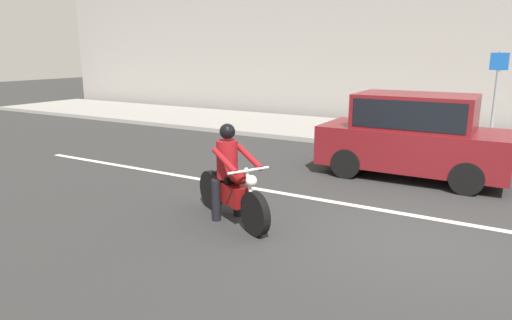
{
  "coord_description": "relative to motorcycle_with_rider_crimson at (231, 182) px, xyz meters",
  "views": [
    {
      "loc": [
        1.2,
        -6.6,
        2.66
      ],
      "look_at": [
        -2.49,
        -0.24,
        0.91
      ],
      "focal_mm": 31.9,
      "sensor_mm": 36.0,
      "label": 1
    }
  ],
  "objects": [
    {
      "name": "motorcycle_with_rider_crimson",
      "position": [
        0.0,
        0.0,
        0.0
      ],
      "size": [
        1.91,
        1.1,
        1.57
      ],
      "color": "black",
      "rests_on": "ground_plane"
    },
    {
      "name": "lane_marking_stripe",
      "position": [
        2.36,
        1.7,
        -0.63
      ],
      "size": [
        18.0,
        0.14,
        0.01
      ],
      "primitive_type": "cube",
      "color": "silver",
      "rests_on": "ground_plane"
    },
    {
      "name": "parked_hatchback_maroon",
      "position": [
        1.94,
        4.16,
        0.3
      ],
      "size": [
        3.83,
        1.76,
        1.8
      ],
      "color": "maroon",
      "rests_on": "ground_plane"
    },
    {
      "name": "ground_plane",
      "position": [
        2.64,
        0.8,
        -0.64
      ],
      "size": [
        80.0,
        80.0,
        0.0
      ],
      "primitive_type": "plane",
      "color": "#2B2B2B"
    },
    {
      "name": "sidewalk_slab",
      "position": [
        2.64,
        8.8,
        -0.57
      ],
      "size": [
        40.0,
        4.4,
        0.14
      ],
      "primitive_type": "cube",
      "color": "gray",
      "rests_on": "ground_plane"
    },
    {
      "name": "street_sign_post",
      "position": [
        3.25,
        7.71,
        1.03
      ],
      "size": [
        0.44,
        0.08,
        2.53
      ],
      "color": "gray",
      "rests_on": "sidewalk_slab"
    }
  ]
}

